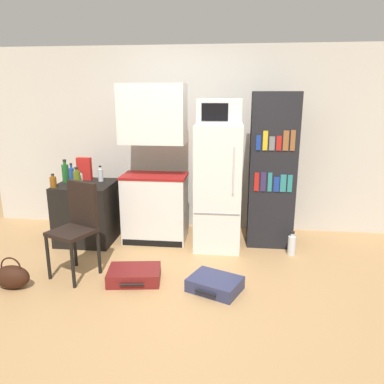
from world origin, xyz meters
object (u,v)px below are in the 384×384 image
(bottle_olive_oil, at_px, (77,179))
(kitchen_hutch, at_px, (154,171))
(bottle_clear_short, at_px, (101,175))
(handbag, at_px, (12,277))
(side_table, at_px, (88,212))
(chair, at_px, (78,221))
(bottle_milk_white, at_px, (80,179))
(bottle_amber_beer, at_px, (53,182))
(suitcase_large_flat, at_px, (134,275))
(refrigerator, at_px, (218,187))
(microwave, at_px, (220,111))
(water_bottle_front, at_px, (292,245))
(bottle_green_tall, at_px, (65,173))
(suitcase_small_flat, at_px, (215,284))
(bookshelf, at_px, (272,171))
(cereal_box, at_px, (84,169))
(bottle_blue_soda, at_px, (72,176))

(bottle_olive_oil, bearing_deg, kitchen_hutch, 18.55)
(bottle_clear_short, bearing_deg, handbag, -106.44)
(side_table, relative_size, chair, 0.77)
(kitchen_hutch, height_order, bottle_milk_white, kitchen_hutch)
(kitchen_hutch, height_order, handbag, kitchen_hutch)
(kitchen_hutch, xyz_separation_m, bottle_amber_beer, (-1.18, -0.37, -0.09))
(bottle_clear_short, height_order, handbag, bottle_clear_short)
(bottle_amber_beer, bearing_deg, suitcase_large_flat, -33.18)
(refrigerator, xyz_separation_m, bottle_olive_oil, (-1.73, -0.22, 0.11))
(side_table, xyz_separation_m, suitcase_large_flat, (0.90, -1.04, -0.32))
(bottle_milk_white, distance_m, bottle_clear_short, 0.29)
(microwave, bearing_deg, kitchen_hutch, 173.91)
(refrigerator, distance_m, handbag, 2.49)
(microwave, distance_m, bottle_milk_white, 1.94)
(water_bottle_front, bearing_deg, handbag, -158.30)
(kitchen_hutch, height_order, bottle_green_tall, kitchen_hutch)
(refrigerator, xyz_separation_m, suitcase_small_flat, (0.03, -1.16, -0.71))
(water_bottle_front, bearing_deg, bottle_olive_oil, -179.58)
(chair, height_order, handbag, chair)
(bottle_milk_white, height_order, water_bottle_front, bottle_milk_white)
(bookshelf, distance_m, chair, 2.38)
(cereal_box, bearing_deg, suitcase_small_flat, -35.98)
(side_table, relative_size, bottle_green_tall, 2.60)
(refrigerator, height_order, bookshelf, bookshelf)
(bottle_milk_white, bearing_deg, kitchen_hutch, 11.35)
(cereal_box, bearing_deg, water_bottle_front, -7.79)
(microwave, bearing_deg, side_table, -179.19)
(bottle_milk_white, bearing_deg, suitcase_small_flat, -30.75)
(cereal_box, xyz_separation_m, suitcase_large_flat, (0.98, -1.24, -0.86))
(kitchen_hutch, relative_size, handbag, 5.59)
(bottle_amber_beer, distance_m, bottle_blue_soda, 0.23)
(bottle_clear_short, bearing_deg, cereal_box, 167.24)
(bottle_olive_oil, bearing_deg, bottle_milk_white, 95.70)
(bottle_clear_short, relative_size, bottle_green_tall, 0.69)
(suitcase_large_flat, height_order, water_bottle_front, water_bottle_front)
(kitchen_hutch, relative_size, bottle_clear_short, 9.75)
(bookshelf, distance_m, bottle_clear_short, 2.21)
(cereal_box, distance_m, suitcase_small_flat, 2.42)
(handbag, bearing_deg, chair, 36.06)
(cereal_box, distance_m, water_bottle_front, 2.84)
(refrigerator, distance_m, chair, 1.73)
(bottle_green_tall, bearing_deg, chair, -60.02)
(chair, relative_size, handbag, 2.79)
(bottle_green_tall, height_order, cereal_box, cereal_box)
(refrigerator, relative_size, suitcase_large_flat, 2.66)
(bottle_green_tall, height_order, bottle_amber_beer, bottle_green_tall)
(suitcase_large_flat, bearing_deg, suitcase_small_flat, -14.31)
(bottle_clear_short, relative_size, suitcase_large_flat, 0.36)
(bottle_clear_short, bearing_deg, refrigerator, -4.32)
(microwave, bearing_deg, refrigerator, 73.92)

